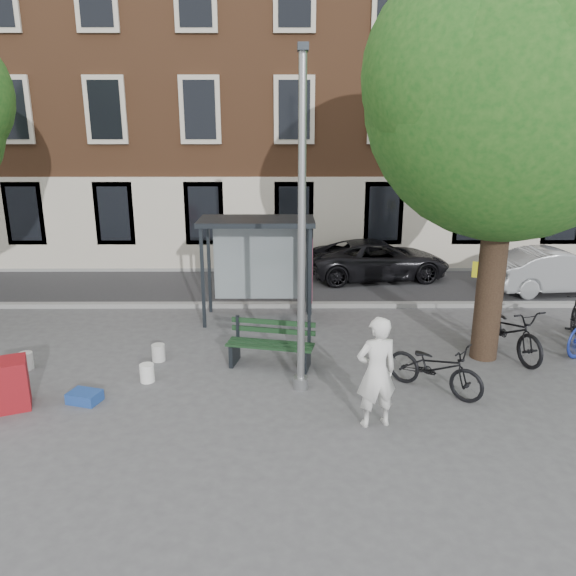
# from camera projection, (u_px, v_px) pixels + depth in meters

# --- Properties ---
(ground) EXTENTS (90.00, 90.00, 0.00)m
(ground) POSITION_uv_depth(u_px,v_px,m) (301.00, 389.00, 10.72)
(ground) COLOR #4C4C4F
(ground) RESTS_ON ground
(road) EXTENTS (40.00, 4.00, 0.01)m
(road) POSITION_uv_depth(u_px,v_px,m) (295.00, 287.00, 17.44)
(road) COLOR #28282B
(road) RESTS_ON ground
(curb_near) EXTENTS (40.00, 0.25, 0.12)m
(curb_near) POSITION_uv_depth(u_px,v_px,m) (296.00, 305.00, 15.50)
(curb_near) COLOR gray
(curb_near) RESTS_ON ground
(curb_far) EXTENTS (40.00, 0.25, 0.12)m
(curb_far) POSITION_uv_depth(u_px,v_px,m) (294.00, 269.00, 19.34)
(curb_far) COLOR gray
(curb_far) RESTS_ON ground
(building_row) EXTENTS (30.00, 8.00, 14.00)m
(building_row) POSITION_uv_depth(u_px,v_px,m) (293.00, 66.00, 21.24)
(building_row) COLOR brown
(building_row) RESTS_ON ground
(lamppost) EXTENTS (0.28, 0.35, 6.11)m
(lamppost) POSITION_uv_depth(u_px,v_px,m) (302.00, 246.00, 9.94)
(lamppost) COLOR #9EA0A3
(lamppost) RESTS_ON ground
(tree_right) EXTENTS (5.76, 5.60, 8.20)m
(tree_right) POSITION_uv_depth(u_px,v_px,m) (515.00, 82.00, 10.50)
(tree_right) COLOR black
(tree_right) RESTS_ON ground
(bus_shelter) EXTENTS (2.85, 1.45, 2.62)m
(bus_shelter) POSITION_uv_depth(u_px,v_px,m) (273.00, 246.00, 14.12)
(bus_shelter) COLOR #1E2328
(bus_shelter) RESTS_ON ground
(painter) EXTENTS (0.79, 0.61, 1.92)m
(painter) POSITION_uv_depth(u_px,v_px,m) (376.00, 372.00, 9.17)
(painter) COLOR white
(painter) RESTS_ON ground
(bench) EXTENTS (1.88, 0.95, 0.93)m
(bench) POSITION_uv_depth(u_px,v_px,m) (271.00, 346.00, 11.65)
(bench) COLOR #1E2328
(bench) RESTS_ON ground
(bike_a) EXTENTS (1.90, 1.73, 1.00)m
(bike_a) POSITION_uv_depth(u_px,v_px,m) (435.00, 367.00, 10.46)
(bike_a) COLOR black
(bike_a) RESTS_ON ground
(bike_c) EXTENTS (1.39, 2.33, 1.16)m
(bike_c) POSITION_uv_depth(u_px,v_px,m) (508.00, 330.00, 12.13)
(bike_c) COLOR black
(bike_c) RESTS_ON ground
(car_dark) EXTENTS (4.79, 2.69, 1.26)m
(car_dark) POSITION_uv_depth(u_px,v_px,m) (378.00, 259.00, 18.27)
(car_dark) COLOR black
(car_dark) RESTS_ON ground
(car_silver) EXTENTS (4.12, 1.83, 1.32)m
(car_silver) POSITION_uv_depth(u_px,v_px,m) (557.00, 271.00, 16.74)
(car_silver) COLOR #94979B
(car_silver) RESTS_ON ground
(red_stand) EXTENTS (1.06, 0.91, 0.90)m
(red_stand) POSITION_uv_depth(u_px,v_px,m) (1.00, 386.00, 9.83)
(red_stand) COLOR maroon
(red_stand) RESTS_ON ground
(blue_crate) EXTENTS (0.64, 0.54, 0.20)m
(blue_crate) POSITION_uv_depth(u_px,v_px,m) (85.00, 397.00, 10.18)
(blue_crate) COLOR #204494
(blue_crate) RESTS_ON ground
(bucket_a) EXTENTS (0.37, 0.37, 0.36)m
(bucket_a) POSITION_uv_depth(u_px,v_px,m) (158.00, 353.00, 11.95)
(bucket_a) COLOR silver
(bucket_a) RESTS_ON ground
(bucket_b) EXTENTS (0.36, 0.36, 0.36)m
(bucket_b) POSITION_uv_depth(u_px,v_px,m) (147.00, 373.00, 10.97)
(bucket_b) COLOR white
(bucket_b) RESTS_ON ground
(bucket_c) EXTENTS (0.33, 0.33, 0.36)m
(bucket_c) POSITION_uv_depth(u_px,v_px,m) (26.00, 361.00, 11.53)
(bucket_c) COLOR silver
(bucket_c) RESTS_ON ground
(notice_sign) EXTENTS (0.29, 0.13, 1.71)m
(notice_sign) POSITION_uv_depth(u_px,v_px,m) (477.00, 282.00, 13.47)
(notice_sign) COLOR #9EA0A3
(notice_sign) RESTS_ON ground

